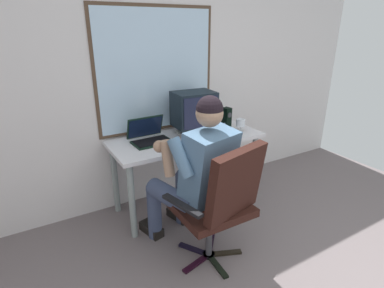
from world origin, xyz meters
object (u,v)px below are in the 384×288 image
Objects in this scene: crt_monitor at (194,110)px; desk_speaker at (227,117)px; office_chair at (221,199)px; laptop at (149,135)px; desk at (187,147)px; person_seated at (195,173)px; wine_glass at (240,123)px.

crt_monitor is 0.45m from desk_speaker.
office_chair is at bearing -127.78° from desk_speaker.
laptop is (-0.14, 0.96, 0.22)m from office_chair.
laptop is at bearing 166.87° from desk.
office_chair is at bearing -109.38° from crt_monitor.
office_chair is 1.07m from crt_monitor.
person_seated is at bearing -138.96° from desk_speaker.
desk_speaker is (0.75, 0.97, 0.26)m from office_chair.
desk is 1.13× the size of person_seated.
laptop reaches higher than desk_speaker.
laptop is 0.89m from desk_speaker.
wine_glass is at bearing 30.44° from person_seated.
desk is 0.59m from wine_glass.
wine_glass is at bearing 44.49° from office_chair.
person_seated reaches higher than desk_speaker.
office_chair is 0.77× the size of person_seated.
laptop reaches higher than desk.
wine_glass is (0.82, 0.48, 0.14)m from person_seated.
wine_glass is at bearing -88.15° from desk_speaker.
person_seated is at bearing -120.02° from crt_monitor.
person_seated is 6.51× the size of desk_speaker.
desk is 3.53× the size of crt_monitor.
crt_monitor is at bearing 26.06° from desk.
laptop is (-0.46, 0.03, -0.18)m from crt_monitor.
person_seated is 0.71m from laptop.
wine_glass is (0.90, -0.21, 0.03)m from laptop.
person_seated is at bearing -149.56° from wine_glass.
desk_speaker is at bearing 91.85° from wine_glass.
wine_glass is (0.43, -0.19, -0.15)m from crt_monitor.
person_seated is (-0.06, 0.27, 0.11)m from office_chair.
desk is 0.58m from desk_speaker.
desk_speaker is (-0.01, 0.22, 0.01)m from wine_glass.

